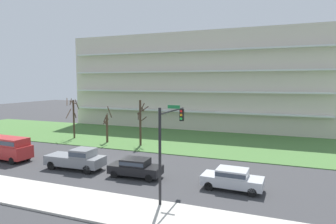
% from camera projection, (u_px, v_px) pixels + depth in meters
% --- Properties ---
extents(ground, '(160.00, 160.00, 0.00)m').
position_uv_depth(ground, '(118.00, 167.00, 27.06)').
color(ground, '#38383A').
extents(sidewalk_curb_near, '(80.00, 4.00, 0.15)m').
position_uv_depth(sidewalk_curb_near, '(56.00, 198.00, 19.63)').
color(sidewalk_curb_near, '#BCB7AD').
rests_on(sidewalk_curb_near, ground).
extents(grass_lawn_strip, '(80.00, 16.00, 0.08)m').
position_uv_depth(grass_lawn_strip, '(170.00, 139.00, 40.06)').
color(grass_lawn_strip, '#477238').
rests_on(grass_lawn_strip, ground).
extents(apartment_building, '(43.64, 12.13, 15.94)m').
position_uv_depth(apartment_building, '(197.00, 82.00, 51.86)').
color(apartment_building, beige).
rests_on(apartment_building, ground).
extents(tree_far_left, '(1.92, 1.90, 5.70)m').
position_uv_depth(tree_far_left, '(73.00, 116.00, 40.30)').
color(tree_far_left, '#423023').
rests_on(tree_far_left, ground).
extents(tree_left, '(1.09, 1.08, 4.84)m').
position_uv_depth(tree_left, '(107.00, 127.00, 37.59)').
color(tree_left, '#4C3828').
rests_on(tree_left, ground).
extents(tree_center, '(1.60, 1.25, 5.69)m').
position_uv_depth(tree_center, '(141.00, 121.00, 35.72)').
color(tree_center, '#423023').
rests_on(tree_center, ground).
extents(sedan_silver_near_left, '(4.48, 2.00, 1.57)m').
position_uv_depth(sedan_silver_near_left, '(232.00, 178.00, 21.25)').
color(sedan_silver_near_left, '#B7BABF').
rests_on(sedan_silver_near_left, ground).
extents(pickup_gray_center_left, '(5.46, 2.17, 1.95)m').
position_uv_depth(pickup_gray_center_left, '(77.00, 158.00, 26.18)').
color(pickup_gray_center_left, slate).
rests_on(pickup_gray_center_left, ground).
extents(van_red_center_right, '(5.29, 2.24, 2.36)m').
position_uv_depth(van_red_center_right, '(7.00, 147.00, 29.21)').
color(van_red_center_right, '#B22828').
rests_on(van_red_center_right, ground).
extents(sedan_black_near_right, '(4.46, 1.96, 1.57)m').
position_uv_depth(sedan_black_near_right, '(136.00, 167.00, 24.08)').
color(sedan_black_near_right, black).
rests_on(sedan_black_near_right, ground).
extents(traffic_signal_mast, '(0.90, 4.69, 6.31)m').
position_uv_depth(traffic_signal_mast, '(169.00, 136.00, 19.42)').
color(traffic_signal_mast, black).
rests_on(traffic_signal_mast, ground).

